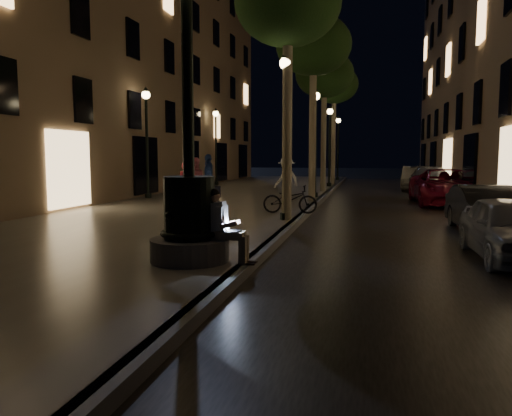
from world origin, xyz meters
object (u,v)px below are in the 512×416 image
(car_second, at_px, (486,209))
(bicycle, at_px, (290,199))
(pedestrian_pink, at_px, (194,181))
(seated_man_laptop, at_px, (223,223))
(car_front, at_px, (512,228))
(lamp_left_b, at_px, (147,128))
(tree_second, at_px, (314,47))
(lamp_curb_c, at_px, (330,135))
(car_third, at_px, (446,187))
(tree_far, at_px, (334,85))
(pedestrian_white, at_px, (287,179))
(tree_third, at_px, (324,75))
(car_fifth, at_px, (416,178))
(lamp_curb_d, at_px, (338,140))
(pedestrian_red, at_px, (187,186))
(lamp_left_c, at_px, (216,136))
(car_rear, at_px, (430,181))
(tree_near, at_px, (288,5))
(lamp_curb_b, at_px, (315,129))
(pedestrian_blue, at_px, (208,176))
(fountain_lamppost, at_px, (189,204))
(stroller, at_px, (212,192))
(lamp_curb_a, at_px, (286,114))

(car_second, height_order, bicycle, car_second)
(pedestrian_pink, bearing_deg, seated_man_laptop, 87.61)
(car_front, bearing_deg, lamp_left_b, 140.37)
(tree_second, height_order, car_front, tree_second)
(lamp_curb_c, relative_size, car_third, 0.89)
(tree_far, xyz_separation_m, pedestrian_white, (-0.98, -12.28, -5.34))
(tree_third, height_order, car_fifth, tree_third)
(lamp_curb_d, height_order, pedestrian_red, lamp_curb_d)
(lamp_left_c, relative_size, bicycle, 2.75)
(car_front, height_order, car_rear, car_rear)
(tree_near, height_order, lamp_curb_b, tree_near)
(pedestrian_blue, bearing_deg, lamp_curb_b, 82.05)
(fountain_lamppost, relative_size, tree_second, 0.70)
(pedestrian_blue, bearing_deg, pedestrian_white, 51.82)
(tree_far, bearing_deg, car_third, -62.28)
(fountain_lamppost, bearing_deg, lamp_curb_c, 88.18)
(tree_third, xyz_separation_m, pedestrian_blue, (-4.38, -5.80, -4.98))
(seated_man_laptop, bearing_deg, car_front, 24.35)
(tree_second, height_order, car_third, tree_second)
(fountain_lamppost, distance_m, stroller, 9.60)
(seated_man_laptop, height_order, lamp_left_b, lamp_left_b)
(pedestrian_pink, bearing_deg, stroller, 126.75)
(fountain_lamppost, height_order, seated_man_laptop, fountain_lamppost)
(car_rear, xyz_separation_m, car_fifth, (-0.47, 3.21, -0.03))
(car_front, distance_m, pedestrian_white, 11.14)
(tree_third, height_order, lamp_curb_a, tree_third)
(lamp_left_b, distance_m, car_rear, 14.78)
(lamp_curb_a, distance_m, lamp_left_c, 17.50)
(lamp_left_c, height_order, pedestrian_red, lamp_left_c)
(stroller, relative_size, car_third, 0.19)
(seated_man_laptop, xyz_separation_m, stroller, (-3.19, 9.23, -0.18))
(pedestrian_white, bearing_deg, lamp_left_c, -105.69)
(tree_second, bearing_deg, car_front, -62.37)
(tree_near, bearing_deg, fountain_lamppost, -97.13)
(car_second, xyz_separation_m, car_fifth, (-0.38, 16.56, 0.07))
(car_second, relative_size, car_third, 0.71)
(tree_second, bearing_deg, lamp_left_b, 180.00)
(lamp_curb_a, height_order, lamp_curb_b, same)
(car_second, bearing_deg, stroller, 155.90)
(tree_near, distance_m, lamp_curb_a, 3.00)
(car_rear, relative_size, car_fifth, 1.19)
(lamp_curb_c, bearing_deg, bicycle, -90.40)
(tree_near, relative_size, car_fifth, 1.71)
(stroller, distance_m, car_third, 9.84)
(lamp_left_b, height_order, car_fifth, lamp_left_b)
(tree_far, distance_m, lamp_left_c, 8.11)
(tree_third, relative_size, bicycle, 4.12)
(fountain_lamppost, height_order, tree_second, tree_second)
(lamp_curb_c, distance_m, car_third, 10.26)
(car_rear, xyz_separation_m, pedestrian_pink, (-9.60, -9.63, 0.35))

